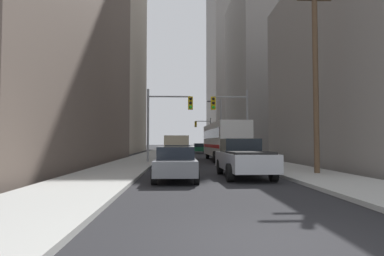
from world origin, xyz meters
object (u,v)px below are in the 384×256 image
at_px(cargo_van_beige, 176,147).
at_px(sedan_white, 178,151).
at_px(sedan_black, 177,148).
at_px(sedan_navy, 177,157).
at_px(traffic_signal_near_right, 232,114).
at_px(sedan_grey, 176,163).
at_px(traffic_signal_far_right, 204,129).
at_px(sedan_green, 199,148).
at_px(traffic_signal_near_left, 168,113).
at_px(city_bus, 224,140).
at_px(pickup_truck_silver, 243,158).

bearing_deg(cargo_van_beige, sedan_white, 89.52).
relative_size(sedan_white, sedan_black, 1.00).
relative_size(sedan_navy, traffic_signal_near_right, 0.70).
height_order(sedan_white, traffic_signal_near_right, traffic_signal_near_right).
bearing_deg(sedan_grey, traffic_signal_far_right, 84.07).
bearing_deg(sedan_navy, sedan_black, 90.35).
xyz_separation_m(sedan_black, sedan_green, (3.40, 0.57, 0.00)).
bearing_deg(traffic_signal_near_left, sedan_grey, -86.18).
height_order(cargo_van_beige, traffic_signal_near_right, traffic_signal_near_right).
xyz_separation_m(sedan_grey, sedan_black, (-0.15, 36.08, 0.00)).
xyz_separation_m(cargo_van_beige, traffic_signal_far_right, (4.57, 28.87, 2.71)).
relative_size(city_bus, sedan_navy, 2.74).
bearing_deg(pickup_truck_silver, cargo_van_beige, 104.69).
bearing_deg(traffic_signal_near_right, traffic_signal_near_left, 180.00).
height_order(sedan_grey, traffic_signal_near_left, traffic_signal_near_left).
xyz_separation_m(sedan_black, traffic_signal_near_left, (-0.63, -24.30, 3.27)).
bearing_deg(sedan_green, traffic_signal_far_right, 79.25).
height_order(sedan_grey, traffic_signal_far_right, traffic_signal_far_right).
bearing_deg(pickup_truck_silver, sedan_navy, 120.03).
bearing_deg(sedan_green, sedan_navy, -96.22).
bearing_deg(sedan_navy, sedan_grey, -90.17).
relative_size(traffic_signal_near_right, traffic_signal_far_right, 1.00).
height_order(cargo_van_beige, traffic_signal_far_right, traffic_signal_far_right).
height_order(sedan_navy, traffic_signal_far_right, traffic_signal_far_right).
bearing_deg(traffic_signal_near_right, sedan_grey, -110.53).
bearing_deg(sedan_grey, city_bus, 74.52).
height_order(cargo_van_beige, sedan_black, cargo_van_beige).
bearing_deg(city_bus, pickup_truck_silver, -93.93).
bearing_deg(traffic_signal_near_left, cargo_van_beige, 74.33).
relative_size(cargo_van_beige, sedan_grey, 1.24).
bearing_deg(city_bus, traffic_signal_far_right, 89.56).
distance_m(city_bus, sedan_black, 21.15).
bearing_deg(pickup_truck_silver, sedan_grey, -157.40).
bearing_deg(cargo_van_beige, sedan_green, 81.53).
xyz_separation_m(pickup_truck_silver, traffic_signal_near_left, (-4.09, 10.41, 3.11)).
xyz_separation_m(city_bus, traffic_signal_near_left, (-5.06, -3.64, 2.11)).
distance_m(city_bus, sedan_white, 7.70).
bearing_deg(cargo_van_beige, city_bus, 14.51).
distance_m(cargo_van_beige, sedan_grey, 14.31).
bearing_deg(sedan_white, pickup_truck_silver, -80.71).
bearing_deg(sedan_black, sedan_navy, -89.65).
bearing_deg(pickup_truck_silver, sedan_green, 90.10).
distance_m(cargo_van_beige, traffic_signal_near_left, 3.79).
relative_size(city_bus, cargo_van_beige, 2.22).
height_order(traffic_signal_near_right, traffic_signal_far_right, same).
bearing_deg(sedan_navy, traffic_signal_near_right, 47.08).
distance_m(pickup_truck_silver, traffic_signal_far_right, 41.92).
relative_size(city_bus, sedan_white, 2.72).
bearing_deg(cargo_van_beige, traffic_signal_near_right, -29.23).
bearing_deg(city_bus, sedan_navy, -116.93).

